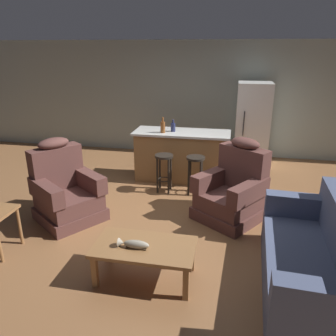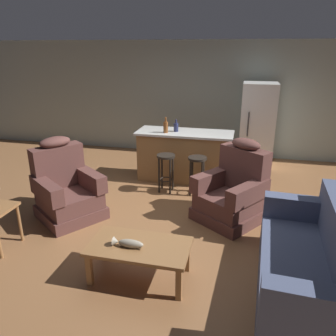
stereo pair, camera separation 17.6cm
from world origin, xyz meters
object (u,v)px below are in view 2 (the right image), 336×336
object	(u,v)px
refrigerator	(257,125)
bottle_tall_green	(166,127)
recliner_near_island	(233,192)
coffee_table	(139,249)
fish_figurine	(128,243)
bottle_short_amber	(176,127)
bar_stool_right	(197,169)
bar_stool_left	(166,166)
couch	(309,264)
recliner_near_lamp	(67,190)
kitchen_island	(184,156)

from	to	relation	value
refrigerator	bottle_tall_green	distance (m)	2.15
recliner_near_island	bottle_tall_green	size ratio (longest dim) A/B	4.16
recliner_near_island	coffee_table	bearing A→B (deg)	5.66
fish_figurine	bottle_short_amber	size ratio (longest dim) A/B	1.51
bottle_tall_green	coffee_table	bearing A→B (deg)	-82.05
bar_stool_right	bottle_short_amber	bearing A→B (deg)	129.34
bar_stool_left	bottle_tall_green	world-z (taller)	bottle_tall_green
refrigerator	bottle_short_amber	distance (m)	1.94
couch	bottle_short_amber	xyz separation A→B (m)	(-2.00, 2.81, 0.69)
bar_stool_right	refrigerator	xyz separation A→B (m)	(1.00, 1.83, 0.41)
recliner_near_lamp	recliner_near_island	distance (m)	2.49
coffee_table	couch	size ratio (longest dim) A/B	0.57
coffee_table	recliner_near_island	xyz separation A→B (m)	(0.93, 1.63, 0.06)
bar_stool_right	coffee_table	bearing A→B (deg)	-96.65
recliner_near_island	bottle_tall_green	bearing A→B (deg)	-97.54
coffee_table	bottle_tall_green	size ratio (longest dim) A/B	3.81
refrigerator	bottle_tall_green	xyz separation A→B (m)	(-1.67, -1.34, 0.18)
recliner_near_island	recliner_near_lamp	bearing A→B (deg)	-43.22
bar_stool_left	bar_stool_right	bearing A→B (deg)	0.00
fish_figurine	recliner_near_lamp	size ratio (longest dim) A/B	0.28
fish_figurine	kitchen_island	size ratio (longest dim) A/B	0.19
refrigerator	bottle_tall_green	bearing A→B (deg)	-141.26
refrigerator	bar_stool_left	bearing A→B (deg)	-130.28
coffee_table	recliner_near_lamp	world-z (taller)	recliner_near_lamp
coffee_table	recliner_near_island	bearing A→B (deg)	60.34
kitchen_island	bar_stool_right	xyz separation A→B (m)	(0.34, -0.63, -0.01)
kitchen_island	refrigerator	bearing A→B (deg)	41.88
recliner_near_island	bar_stool_right	size ratio (longest dim) A/B	1.76
coffee_table	refrigerator	distance (m)	4.42
bar_stool_right	bottle_tall_green	world-z (taller)	bottle_tall_green
bar_stool_right	couch	bearing A→B (deg)	-55.70
bottle_tall_green	fish_figurine	bearing A→B (deg)	-84.26
fish_figurine	couch	distance (m)	1.89
coffee_table	bottle_tall_green	distance (m)	2.97
bottle_tall_green	bottle_short_amber	bearing A→B (deg)	37.78
bottle_tall_green	bar_stool_right	bearing A→B (deg)	-35.88
recliner_near_lamp	bar_stool_left	size ratio (longest dim) A/B	1.76
bar_stool_left	kitchen_island	bearing A→B (deg)	71.37
couch	bar_stool_right	world-z (taller)	couch
fish_figurine	bar_stool_left	xyz separation A→B (m)	(-0.17, 2.43, 0.01)
bar_stool_left	coffee_table	bearing A→B (deg)	-83.33
couch	kitchen_island	world-z (taller)	kitchen_island
refrigerator	bottle_short_amber	world-z (taller)	refrigerator
recliner_near_lamp	kitchen_island	size ratio (longest dim) A/B	0.67
fish_figurine	couch	world-z (taller)	couch
fish_figurine	refrigerator	world-z (taller)	refrigerator
bottle_tall_green	couch	bearing A→B (deg)	-51.00
coffee_table	bar_stool_right	bearing A→B (deg)	83.35
coffee_table	fish_figurine	distance (m)	0.16
kitchen_island	bottle_tall_green	bearing A→B (deg)	-156.98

